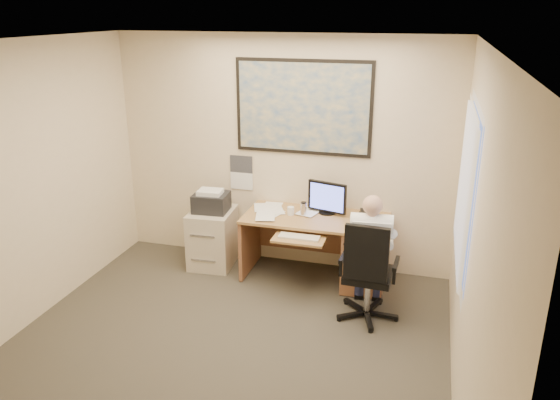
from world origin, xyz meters
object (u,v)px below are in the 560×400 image
(desk, at_px, (345,245))
(filing_cabinet, at_px, (213,233))
(person, at_px, (370,257))
(office_chair, at_px, (367,291))

(desk, height_order, filing_cabinet, desk)
(person, bearing_deg, office_chair, -93.33)
(office_chair, relative_size, person, 0.83)
(desk, height_order, person, person)
(filing_cabinet, relative_size, person, 0.74)
(desk, bearing_deg, filing_cabinet, 179.99)
(office_chair, bearing_deg, filing_cabinet, 161.46)
(office_chair, bearing_deg, desk, 117.46)
(desk, relative_size, filing_cabinet, 1.68)
(office_chair, height_order, person, person)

